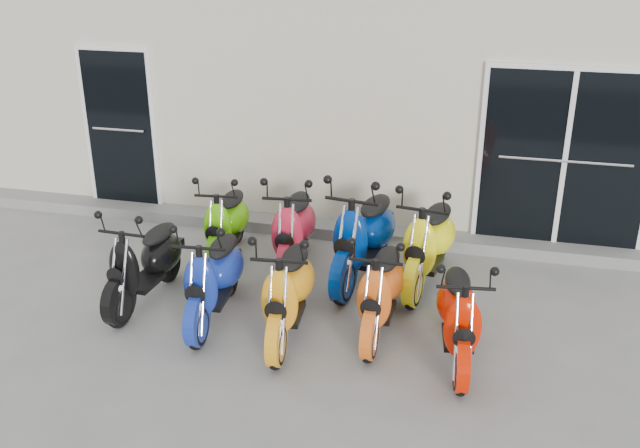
% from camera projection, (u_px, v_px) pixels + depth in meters
% --- Properties ---
extents(ground, '(80.00, 80.00, 0.00)m').
position_uv_depth(ground, '(306.00, 311.00, 7.54)').
color(ground, gray).
rests_on(ground, ground).
extents(building, '(14.00, 6.00, 3.20)m').
position_uv_depth(building, '(388.00, 69.00, 11.57)').
color(building, beige).
rests_on(building, ground).
extents(front_step, '(14.00, 0.40, 0.15)m').
position_uv_depth(front_step, '(346.00, 231.00, 9.32)').
color(front_step, gray).
rests_on(front_step, ground).
extents(door_left, '(1.07, 0.08, 2.22)m').
position_uv_depth(door_left, '(120.00, 124.00, 9.70)').
color(door_left, black).
rests_on(door_left, front_step).
extents(door_right, '(2.02, 0.08, 2.22)m').
position_uv_depth(door_right, '(565.00, 155.00, 8.41)').
color(door_right, black).
rests_on(door_right, front_step).
extents(scooter_front_black, '(0.66, 1.62, 1.18)m').
position_uv_depth(scooter_front_black, '(143.00, 252.00, 7.50)').
color(scooter_front_black, black).
rests_on(scooter_front_black, ground).
extents(scooter_front_blue, '(0.71, 1.66, 1.20)m').
position_uv_depth(scooter_front_blue, '(213.00, 266.00, 7.16)').
color(scooter_front_blue, '#142D9E').
rests_on(scooter_front_blue, ground).
extents(scooter_front_orange_a, '(0.75, 1.71, 1.23)m').
position_uv_depth(scooter_front_orange_a, '(288.00, 279.00, 6.87)').
color(scooter_front_orange_a, orange).
rests_on(scooter_front_orange_a, ground).
extents(scooter_front_orange_b, '(0.59, 1.59, 1.17)m').
position_uv_depth(scooter_front_orange_b, '(381.00, 279.00, 6.94)').
color(scooter_front_orange_b, orange).
rests_on(scooter_front_orange_b, ground).
extents(scooter_front_red, '(0.77, 1.63, 1.16)m').
position_uv_depth(scooter_front_red, '(460.00, 304.00, 6.49)').
color(scooter_front_red, red).
rests_on(scooter_front_red, ground).
extents(scooter_back_green, '(0.75, 1.64, 1.17)m').
position_uv_depth(scooter_back_green, '(226.00, 214.00, 8.49)').
color(scooter_back_green, '#54B809').
rests_on(scooter_back_green, ground).
extents(scooter_back_red, '(0.81, 1.78, 1.27)m').
position_uv_depth(scooter_back_red, '(293.00, 219.00, 8.22)').
color(scooter_back_red, red).
rests_on(scooter_back_red, ground).
extents(scooter_back_blue, '(0.94, 1.93, 1.37)m').
position_uv_depth(scooter_back_blue, '(364.00, 224.00, 7.96)').
color(scooter_back_blue, navy).
rests_on(scooter_back_blue, ground).
extents(scooter_back_yellow, '(0.88, 1.83, 1.30)m').
position_uv_depth(scooter_back_yellow, '(429.00, 231.00, 7.85)').
color(scooter_back_yellow, '#FEF614').
rests_on(scooter_back_yellow, ground).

